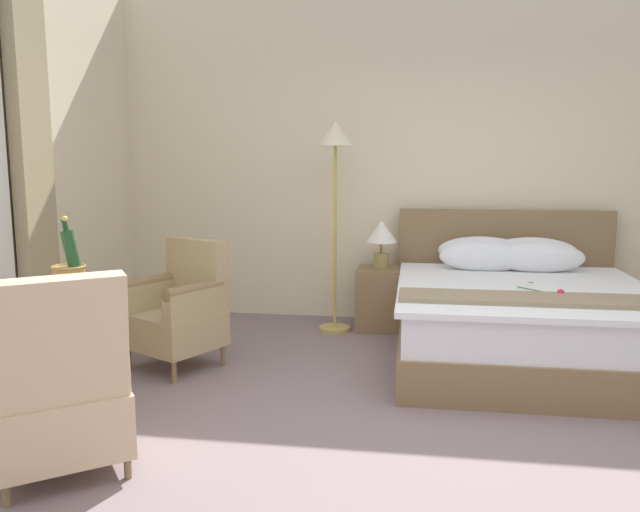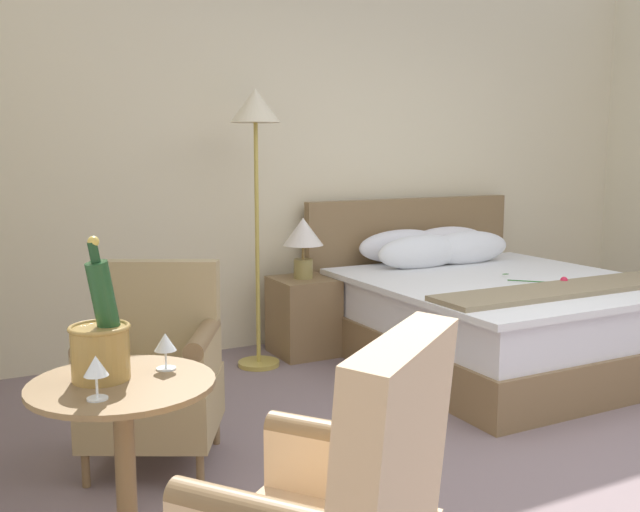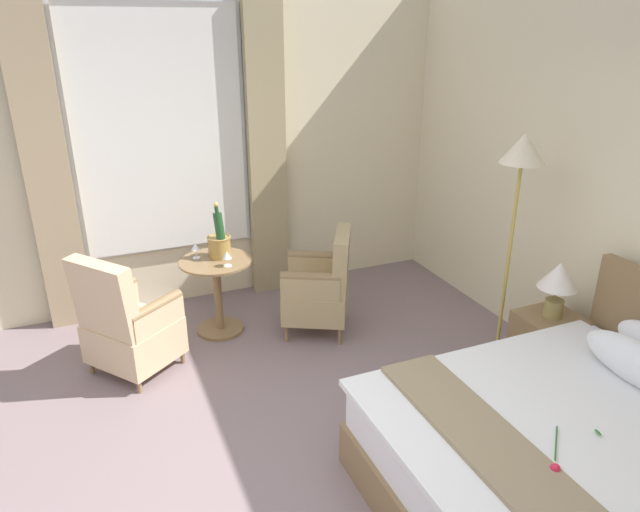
{
  "view_description": "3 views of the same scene",
  "coord_description": "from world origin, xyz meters",
  "px_view_note": "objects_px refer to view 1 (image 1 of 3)",
  "views": [
    {
      "loc": [
        -0.17,
        -3.13,
        1.49
      ],
      "look_at": [
        -0.78,
        0.83,
        0.88
      ],
      "focal_mm": 35.0,
      "sensor_mm": 36.0,
      "label": 1
    },
    {
      "loc": [
        -2.66,
        -2.09,
        1.45
      ],
      "look_at": [
        -1.07,
        0.94,
        0.94
      ],
      "focal_mm": 40.0,
      "sensor_mm": 36.0,
      "label": 2
    },
    {
      "loc": [
        2.31,
        -0.67,
        2.55
      ],
      "look_at": [
        -1.1,
        0.77,
        1.04
      ],
      "focal_mm": 32.0,
      "sensor_mm": 36.0,
      "label": 3
    }
  ],
  "objects_px": {
    "bed": "(519,314)",
    "nightstand": "(380,298)",
    "side_table_round": "(77,344)",
    "floor_lamp_brass": "(335,156)",
    "armchair_by_window": "(180,309)",
    "champagne_bucket": "(70,274)",
    "armchair_facing_bed": "(60,394)",
    "wine_glass_near_bucket": "(43,285)",
    "bedside_lamp": "(381,235)",
    "wine_glass_near_edge": "(105,282)"
  },
  "relations": [
    {
      "from": "champagne_bucket",
      "to": "armchair_facing_bed",
      "type": "distance_m",
      "value": 1.03
    },
    {
      "from": "wine_glass_near_bucket",
      "to": "armchair_by_window",
      "type": "distance_m",
      "value": 1.14
    },
    {
      "from": "bed",
      "to": "bedside_lamp",
      "type": "height_order",
      "value": "bed"
    },
    {
      "from": "floor_lamp_brass",
      "to": "armchair_by_window",
      "type": "xyz_separation_m",
      "value": [
        -0.99,
        -1.14,
        -1.11
      ]
    },
    {
      "from": "wine_glass_near_bucket",
      "to": "armchair_facing_bed",
      "type": "bearing_deg",
      "value": -53.94
    },
    {
      "from": "armchair_facing_bed",
      "to": "side_table_round",
      "type": "bearing_deg",
      "value": 115.02
    },
    {
      "from": "wine_glass_near_bucket",
      "to": "wine_glass_near_edge",
      "type": "distance_m",
      "value": 0.34
    },
    {
      "from": "bed",
      "to": "champagne_bucket",
      "type": "relative_size",
      "value": 4.31
    },
    {
      "from": "bed",
      "to": "floor_lamp_brass",
      "type": "xyz_separation_m",
      "value": [
        -1.49,
        0.59,
        1.19
      ]
    },
    {
      "from": "bedside_lamp",
      "to": "side_table_round",
      "type": "height_order",
      "value": "bedside_lamp"
    },
    {
      "from": "bed",
      "to": "floor_lamp_brass",
      "type": "distance_m",
      "value": 1.99
    },
    {
      "from": "bedside_lamp",
      "to": "armchair_facing_bed",
      "type": "xyz_separation_m",
      "value": [
        -1.35,
        -2.9,
        -0.44
      ]
    },
    {
      "from": "floor_lamp_brass",
      "to": "armchair_by_window",
      "type": "bearing_deg",
      "value": -131.01
    },
    {
      "from": "bed",
      "to": "champagne_bucket",
      "type": "xyz_separation_m",
      "value": [
        -2.86,
        -1.34,
        0.48
      ]
    },
    {
      "from": "floor_lamp_brass",
      "to": "side_table_round",
      "type": "bearing_deg",
      "value": -123.6
    },
    {
      "from": "bed",
      "to": "nightstand",
      "type": "relative_size",
      "value": 3.82
    },
    {
      "from": "wine_glass_near_bucket",
      "to": "wine_glass_near_edge",
      "type": "relative_size",
      "value": 1.07
    },
    {
      "from": "bedside_lamp",
      "to": "armchair_by_window",
      "type": "distance_m",
      "value": 1.93
    },
    {
      "from": "nightstand",
      "to": "floor_lamp_brass",
      "type": "height_order",
      "value": "floor_lamp_brass"
    },
    {
      "from": "nightstand",
      "to": "wine_glass_near_bucket",
      "type": "relative_size",
      "value": 3.91
    },
    {
      "from": "champagne_bucket",
      "to": "wine_glass_near_edge",
      "type": "relative_size",
      "value": 3.73
    },
    {
      "from": "bed",
      "to": "wine_glass_near_edge",
      "type": "height_order",
      "value": "bed"
    },
    {
      "from": "floor_lamp_brass",
      "to": "wine_glass_near_edge",
      "type": "height_order",
      "value": "floor_lamp_brass"
    },
    {
      "from": "nightstand",
      "to": "champagne_bucket",
      "type": "relative_size",
      "value": 1.13
    },
    {
      "from": "side_table_round",
      "to": "wine_glass_near_edge",
      "type": "bearing_deg",
      "value": 20.45
    },
    {
      "from": "floor_lamp_brass",
      "to": "wine_glass_near_bucket",
      "type": "xyz_separation_m",
      "value": [
        -1.43,
        -2.13,
        -0.75
      ]
    },
    {
      "from": "side_table_round",
      "to": "floor_lamp_brass",
      "type": "bearing_deg",
      "value": 56.4
    },
    {
      "from": "champagne_bucket",
      "to": "armchair_by_window",
      "type": "xyz_separation_m",
      "value": [
        0.38,
        0.79,
        -0.39
      ]
    },
    {
      "from": "floor_lamp_brass",
      "to": "wine_glass_near_bucket",
      "type": "relative_size",
      "value": 13.11
    },
    {
      "from": "nightstand",
      "to": "wine_glass_near_edge",
      "type": "height_order",
      "value": "wine_glass_near_edge"
    },
    {
      "from": "nightstand",
      "to": "armchair_by_window",
      "type": "relative_size",
      "value": 0.59
    },
    {
      "from": "wine_glass_near_bucket",
      "to": "wine_glass_near_edge",
      "type": "bearing_deg",
      "value": 36.59
    },
    {
      "from": "champagne_bucket",
      "to": "wine_glass_near_edge",
      "type": "bearing_deg",
      "value": 1.82
    },
    {
      "from": "floor_lamp_brass",
      "to": "side_table_round",
      "type": "xyz_separation_m",
      "value": [
        -1.32,
        -1.99,
        -1.14
      ]
    },
    {
      "from": "bedside_lamp",
      "to": "wine_glass_near_edge",
      "type": "height_order",
      "value": "bedside_lamp"
    },
    {
      "from": "wine_glass_near_bucket",
      "to": "armchair_facing_bed",
      "type": "height_order",
      "value": "armchair_facing_bed"
    },
    {
      "from": "side_table_round",
      "to": "armchair_by_window",
      "type": "height_order",
      "value": "armchair_by_window"
    },
    {
      "from": "bedside_lamp",
      "to": "armchair_facing_bed",
      "type": "distance_m",
      "value": 3.23
    },
    {
      "from": "armchair_by_window",
      "to": "armchair_facing_bed",
      "type": "xyz_separation_m",
      "value": [
        0.04,
        -1.64,
        -0.02
      ]
    },
    {
      "from": "bed",
      "to": "nightstand",
      "type": "height_order",
      "value": "bed"
    },
    {
      "from": "armchair_by_window",
      "to": "side_table_round",
      "type": "bearing_deg",
      "value": -111.16
    },
    {
      "from": "side_table_round",
      "to": "wine_glass_near_bucket",
      "type": "bearing_deg",
      "value": -126.83
    },
    {
      "from": "bed",
      "to": "bedside_lamp",
      "type": "distance_m",
      "value": 1.39
    },
    {
      "from": "bed",
      "to": "armchair_by_window",
      "type": "xyz_separation_m",
      "value": [
        -2.48,
        -0.55,
        0.08
      ]
    },
    {
      "from": "bedside_lamp",
      "to": "armchair_by_window",
      "type": "bearing_deg",
      "value": -137.81
    },
    {
      "from": "armchair_by_window",
      "to": "armchair_facing_bed",
      "type": "height_order",
      "value": "armchair_facing_bed"
    },
    {
      "from": "bed",
      "to": "champagne_bucket",
      "type": "bearing_deg",
      "value": -154.83
    },
    {
      "from": "side_table_round",
      "to": "wine_glass_near_edge",
      "type": "relative_size",
      "value": 5.22
    },
    {
      "from": "armchair_facing_bed",
      "to": "bedside_lamp",
      "type": "bearing_deg",
      "value": 65.02
    },
    {
      "from": "bedside_lamp",
      "to": "floor_lamp_brass",
      "type": "height_order",
      "value": "floor_lamp_brass"
    }
  ]
}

